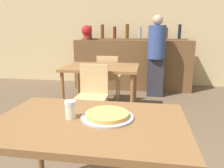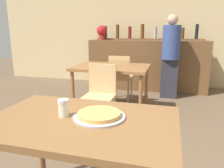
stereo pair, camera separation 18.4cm
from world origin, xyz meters
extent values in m
cube|color=#D1B784|center=(0.00, 4.29, 1.40)|extent=(8.00, 0.05, 2.80)
cube|color=brown|center=(0.00, 0.00, 0.74)|extent=(1.18, 0.78, 0.04)
cylinder|color=brown|center=(-0.53, 0.33, 0.36)|extent=(0.05, 0.05, 0.72)
cylinder|color=brown|center=(0.53, 0.33, 0.36)|extent=(0.05, 0.05, 0.72)
cube|color=brown|center=(-0.36, 2.06, 0.75)|extent=(1.13, 0.84, 0.04)
cylinder|color=brown|center=(-0.87, 1.70, 0.37)|extent=(0.05, 0.05, 0.73)
cylinder|color=brown|center=(0.15, 1.70, 0.37)|extent=(0.05, 0.05, 0.73)
cylinder|color=brown|center=(-0.87, 2.43, 0.37)|extent=(0.05, 0.05, 0.73)
cylinder|color=brown|center=(0.15, 2.43, 0.37)|extent=(0.05, 0.05, 0.73)
cube|color=brown|center=(0.00, 3.78, 0.55)|extent=(2.60, 0.56, 1.11)
cube|color=brown|center=(0.00, 3.92, 1.12)|extent=(2.39, 0.24, 0.03)
cylinder|color=#1E5123|center=(-1.02, 3.92, 1.28)|extent=(0.07, 0.07, 0.28)
cylinder|color=#5B3314|center=(-0.73, 3.92, 1.29)|extent=(0.08, 0.08, 0.31)
cylinder|color=maroon|center=(-0.44, 3.92, 1.27)|extent=(0.08, 0.08, 0.27)
cylinder|color=#5B3314|center=(-0.15, 3.92, 1.30)|extent=(0.08, 0.08, 0.32)
cylinder|color=#9999A3|center=(0.15, 3.92, 1.26)|extent=(0.07, 0.07, 0.26)
cylinder|color=black|center=(0.44, 3.92, 1.25)|extent=(0.07, 0.07, 0.23)
cylinder|color=#5B3314|center=(0.73, 3.92, 1.26)|extent=(0.08, 0.08, 0.24)
cylinder|color=black|center=(1.02, 3.92, 1.29)|extent=(0.07, 0.07, 0.31)
cube|color=tan|center=(-0.36, 1.39, 0.46)|extent=(0.40, 0.40, 0.04)
cube|color=tan|center=(-0.36, 1.57, 0.67)|extent=(0.38, 0.04, 0.40)
cylinder|color=tan|center=(-0.53, 1.22, 0.22)|extent=(0.03, 0.03, 0.44)
cylinder|color=tan|center=(-0.19, 1.22, 0.22)|extent=(0.03, 0.03, 0.44)
cylinder|color=tan|center=(-0.53, 1.56, 0.22)|extent=(0.03, 0.03, 0.44)
cylinder|color=tan|center=(-0.19, 1.56, 0.22)|extent=(0.03, 0.03, 0.44)
cube|color=tan|center=(-0.36, 2.74, 0.46)|extent=(0.40, 0.40, 0.04)
cube|color=tan|center=(-0.36, 2.55, 0.67)|extent=(0.38, 0.04, 0.40)
cylinder|color=tan|center=(-0.19, 2.91, 0.22)|extent=(0.03, 0.03, 0.44)
cylinder|color=tan|center=(-0.53, 2.91, 0.22)|extent=(0.03, 0.03, 0.44)
cylinder|color=tan|center=(-0.19, 2.57, 0.22)|extent=(0.03, 0.03, 0.44)
cylinder|color=tan|center=(-0.53, 2.57, 0.22)|extent=(0.03, 0.03, 0.44)
cylinder|color=#A3A3A8|center=(0.10, 0.05, 0.77)|extent=(0.33, 0.33, 0.01)
cylinder|color=gold|center=(0.10, 0.05, 0.79)|extent=(0.27, 0.27, 0.02)
cylinder|color=beige|center=(-0.12, 0.01, 0.81)|extent=(0.07, 0.07, 0.09)
cylinder|color=silver|center=(-0.12, 0.01, 0.86)|extent=(0.07, 0.07, 0.02)
cube|color=#2D2D38|center=(0.51, 3.20, 0.38)|extent=(0.32, 0.18, 0.77)
cylinder|color=#33477F|center=(0.51, 3.20, 1.09)|extent=(0.34, 0.34, 0.64)
sphere|color=tan|center=(0.51, 3.20, 1.51)|extent=(0.20, 0.20, 0.20)
cylinder|color=maroon|center=(-1.05, 3.73, 1.16)|extent=(0.16, 0.16, 0.10)
sphere|color=red|center=(-1.05, 3.73, 1.31)|extent=(0.24, 0.24, 0.24)
camera|label=1|loc=(0.34, -1.21, 1.29)|focal=35.00mm
camera|label=2|loc=(0.52, -1.18, 1.29)|focal=35.00mm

